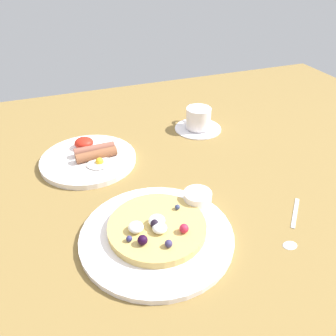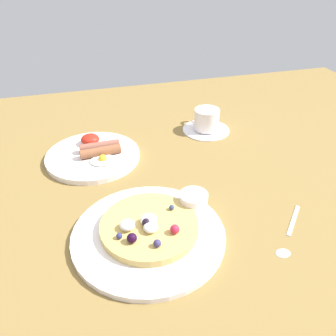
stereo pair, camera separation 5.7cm
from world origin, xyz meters
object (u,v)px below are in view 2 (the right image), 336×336
Objects in this scene: pancake_plate at (149,235)px; coffee_saucer at (206,129)px; teaspoon at (287,239)px; breakfast_plate at (93,156)px; syrup_ramekin at (194,200)px; coffee_cup at (206,119)px.

coffee_saucer is at bearing 55.79° from pancake_plate.
coffee_saucer and teaspoon have the same top height.
pancake_plate is 32.18cm from breakfast_plate.
teaspoon is at bearing -50.00° from breakfast_plate.
syrup_ramekin is 19.46cm from teaspoon.
pancake_plate is 4.95× the size of syrup_ramekin.
syrup_ramekin is 31.87cm from breakfast_plate.
syrup_ramekin reaches higher than pancake_plate.
coffee_cup is at bearing 93.61° from coffee_saucer.
pancake_plate is at bearing 163.06° from teaspoon.
pancake_plate reaches higher than teaspoon.
pancake_plate is 46.46cm from coffee_cup.
coffee_cup is (33.53, 7.12, 3.06)cm from breakfast_plate.
syrup_ramekin is 36.47cm from coffee_cup.
syrup_ramekin is 0.43× the size of coffee_saucer.
teaspoon is at bearing -91.08° from coffee_cup.
breakfast_plate is (-18.31, 26.00, -1.99)cm from syrup_ramekin.
breakfast_plate is 34.26cm from coffee_saucer.
pancake_plate is 12.15cm from syrup_ramekin.
breakfast_plate is at bearing 130.00° from teaspoon.
syrup_ramekin is 0.57× the size of coffee_cup.
breakfast_plate is 1.96× the size of teaspoon.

